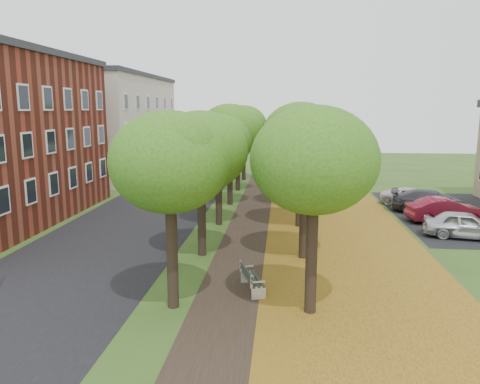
% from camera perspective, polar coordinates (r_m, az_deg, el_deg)
% --- Properties ---
extents(ground, '(120.00, 120.00, 0.00)m').
position_cam_1_polar(ground, '(16.90, -0.60, -14.06)').
color(ground, '#2D4C19').
rests_on(ground, ground).
extents(street_asphalt, '(8.00, 70.00, 0.01)m').
position_cam_1_polar(street_asphalt, '(32.41, -11.18, -2.38)').
color(street_asphalt, black).
rests_on(street_asphalt, ground).
extents(footpath, '(3.20, 70.00, 0.01)m').
position_cam_1_polar(footpath, '(31.15, 2.19, -2.69)').
color(footpath, black).
rests_on(footpath, ground).
extents(leaf_verge, '(7.50, 70.00, 0.01)m').
position_cam_1_polar(leaf_verge, '(31.30, 11.38, -2.83)').
color(leaf_verge, '#A7781E').
rests_on(leaf_verge, ground).
extents(parking_lot, '(9.00, 16.00, 0.01)m').
position_cam_1_polar(parking_lot, '(34.23, 25.50, -2.52)').
color(parking_lot, black).
rests_on(parking_lot, ground).
extents(tree_row_west, '(4.28, 34.28, 6.87)m').
position_cam_1_polar(tree_row_west, '(30.62, -1.89, 6.59)').
color(tree_row_west, black).
rests_on(tree_row_west, ground).
extents(tree_row_east, '(4.28, 34.28, 6.87)m').
position_cam_1_polar(tree_row_east, '(30.41, 7.19, 6.49)').
color(tree_row_east, black).
rests_on(tree_row_east, ground).
extents(building_cream, '(10.30, 20.30, 10.40)m').
position_cam_1_polar(building_cream, '(51.80, -15.96, 7.88)').
color(building_cream, beige).
rests_on(building_cream, ground).
extents(bench, '(1.11, 2.00, 0.91)m').
position_cam_1_polar(bench, '(18.28, 1.37, -10.54)').
color(bench, '#28322B').
rests_on(bench, ground).
extents(car_silver, '(4.58, 2.66, 1.47)m').
position_cam_1_polar(car_silver, '(28.08, 25.81, -3.62)').
color(car_silver, silver).
rests_on(car_silver, ground).
extents(car_red, '(4.75, 2.06, 1.52)m').
position_cam_1_polar(car_red, '(31.37, 23.80, -2.06)').
color(car_red, maroon).
rests_on(car_red, ground).
extents(car_grey, '(5.63, 3.49, 1.52)m').
position_cam_1_polar(car_grey, '(33.84, 22.38, -1.12)').
color(car_grey, '#323237').
rests_on(car_grey, ground).
extents(car_white, '(4.84, 3.63, 1.22)m').
position_cam_1_polar(car_white, '(36.08, 20.27, -0.56)').
color(car_white, silver).
rests_on(car_white, ground).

